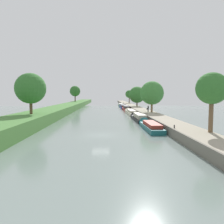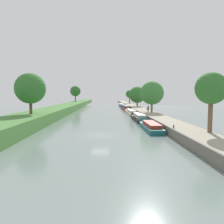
{
  "view_description": "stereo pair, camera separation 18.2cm",
  "coord_description": "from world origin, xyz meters",
  "px_view_note": "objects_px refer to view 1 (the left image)",
  "views": [
    {
      "loc": [
        0.69,
        -30.89,
        5.79
      ],
      "look_at": [
        2.44,
        28.19,
        1.0
      ],
      "focal_mm": 34.92,
      "sensor_mm": 36.0,
      "label": 1
    },
    {
      "loc": [
        0.87,
        -30.9,
        5.79
      ],
      "look_at": [
        2.44,
        28.19,
        1.0
      ],
      "focal_mm": 34.92,
      "sensor_mm": 36.0,
      "label": 2
    }
  ],
  "objects_px": {
    "mooring_bollard_far": "(124,103)",
    "narrowboat_red": "(126,108)",
    "narrowboat_blue": "(123,106)",
    "person_walking": "(148,108)",
    "park_bench": "(148,108)",
    "narrowboat_black": "(139,117)",
    "narrowboat_cream": "(131,112)",
    "narrowboat_teal": "(150,126)",
    "mooring_bollard_near": "(174,126)",
    "narrowboat_green": "(121,105)"
  },
  "relations": [
    {
      "from": "narrowboat_teal",
      "to": "mooring_bollard_far",
      "type": "height_order",
      "value": "mooring_bollard_far"
    },
    {
      "from": "mooring_bollard_near",
      "to": "mooring_bollard_far",
      "type": "distance_m",
      "value": 83.86
    },
    {
      "from": "narrowboat_blue",
      "to": "narrowboat_black",
      "type": "bearing_deg",
      "value": -89.98
    },
    {
      "from": "narrowboat_black",
      "to": "narrowboat_cream",
      "type": "height_order",
      "value": "narrowboat_black"
    },
    {
      "from": "narrowboat_cream",
      "to": "narrowboat_green",
      "type": "height_order",
      "value": "narrowboat_green"
    },
    {
      "from": "narrowboat_blue",
      "to": "narrowboat_green",
      "type": "distance_m",
      "value": 12.48
    },
    {
      "from": "mooring_bollard_near",
      "to": "narrowboat_teal",
      "type": "bearing_deg",
      "value": 106.16
    },
    {
      "from": "narrowboat_teal",
      "to": "narrowboat_green",
      "type": "height_order",
      "value": "narrowboat_green"
    },
    {
      "from": "narrowboat_blue",
      "to": "park_bench",
      "type": "height_order",
      "value": "park_bench"
    },
    {
      "from": "narrowboat_red",
      "to": "mooring_bollard_far",
      "type": "bearing_deg",
      "value": 86.85
    },
    {
      "from": "narrowboat_cream",
      "to": "mooring_bollard_near",
      "type": "distance_m",
      "value": 35.06
    },
    {
      "from": "narrowboat_red",
      "to": "narrowboat_blue",
      "type": "height_order",
      "value": "narrowboat_red"
    },
    {
      "from": "person_walking",
      "to": "park_bench",
      "type": "xyz_separation_m",
      "value": [
        1.33,
        7.57,
        -0.53
      ]
    },
    {
      "from": "narrowboat_black",
      "to": "narrowboat_red",
      "type": "bearing_deg",
      "value": 89.79
    },
    {
      "from": "narrowboat_red",
      "to": "park_bench",
      "type": "relative_size",
      "value": 8.94
    },
    {
      "from": "narrowboat_red",
      "to": "person_walking",
      "type": "height_order",
      "value": "person_walking"
    },
    {
      "from": "person_walking",
      "to": "narrowboat_red",
      "type": "bearing_deg",
      "value": 99.86
    },
    {
      "from": "narrowboat_teal",
      "to": "narrowboat_green",
      "type": "xyz_separation_m",
      "value": [
        0.07,
        71.72,
        0.03
      ]
    },
    {
      "from": "mooring_bollard_far",
      "to": "park_bench",
      "type": "distance_m",
      "value": 47.72
    },
    {
      "from": "narrowboat_blue",
      "to": "mooring_bollard_far",
      "type": "height_order",
      "value": "mooring_bollard_far"
    },
    {
      "from": "narrowboat_black",
      "to": "narrowboat_red",
      "type": "distance_m",
      "value": 31.18
    },
    {
      "from": "narrowboat_blue",
      "to": "park_bench",
      "type": "distance_m",
      "value": 30.19
    },
    {
      "from": "narrowboat_teal",
      "to": "mooring_bollard_far",
      "type": "bearing_deg",
      "value": 88.55
    },
    {
      "from": "park_bench",
      "to": "narrowboat_green",
      "type": "bearing_deg",
      "value": 97.06
    },
    {
      "from": "narrowboat_red",
      "to": "mooring_bollard_far",
      "type": "xyz_separation_m",
      "value": [
        1.82,
        33.05,
        0.73
      ]
    },
    {
      "from": "mooring_bollard_near",
      "to": "narrowboat_cream",
      "type": "bearing_deg",
      "value": 93.18
    },
    {
      "from": "narrowboat_cream",
      "to": "mooring_bollard_far",
      "type": "bearing_deg",
      "value": 87.72
    },
    {
      "from": "narrowboat_teal",
      "to": "narrowboat_black",
      "type": "height_order",
      "value": "narrowboat_black"
    },
    {
      "from": "narrowboat_black",
      "to": "person_walking",
      "type": "relative_size",
      "value": 7.8
    },
    {
      "from": "park_bench",
      "to": "narrowboat_red",
      "type": "bearing_deg",
      "value": 109.56
    },
    {
      "from": "park_bench",
      "to": "narrowboat_blue",
      "type": "bearing_deg",
      "value": 100.12
    },
    {
      "from": "narrowboat_green",
      "to": "person_walking",
      "type": "distance_m",
      "value": 49.93
    },
    {
      "from": "narrowboat_cream",
      "to": "person_walking",
      "type": "relative_size",
      "value": 9.67
    },
    {
      "from": "person_walking",
      "to": "park_bench",
      "type": "distance_m",
      "value": 7.7
    },
    {
      "from": "narrowboat_blue",
      "to": "park_bench",
      "type": "bearing_deg",
      "value": -79.88
    },
    {
      "from": "narrowboat_cream",
      "to": "narrowboat_blue",
      "type": "bearing_deg",
      "value": 90.01
    },
    {
      "from": "person_walking",
      "to": "narrowboat_teal",
      "type": "bearing_deg",
      "value": -100.25
    },
    {
      "from": "narrowboat_cream",
      "to": "narrowboat_red",
      "type": "height_order",
      "value": "narrowboat_red"
    },
    {
      "from": "narrowboat_black",
      "to": "mooring_bollard_near",
      "type": "relative_size",
      "value": 28.78
    },
    {
      "from": "narrowboat_red",
      "to": "mooring_bollard_near",
      "type": "bearing_deg",
      "value": -87.95
    },
    {
      "from": "narrowboat_cream",
      "to": "mooring_bollard_far",
      "type": "distance_m",
      "value": 48.91
    },
    {
      "from": "person_walking",
      "to": "mooring_bollard_far",
      "type": "bearing_deg",
      "value": 92.1
    },
    {
      "from": "person_walking",
      "to": "narrowboat_black",
      "type": "bearing_deg",
      "value": -113.61
    },
    {
      "from": "narrowboat_red",
      "to": "narrowboat_blue",
      "type": "relative_size",
      "value": 0.98
    },
    {
      "from": "narrowboat_blue",
      "to": "narrowboat_cream",
      "type": "bearing_deg",
      "value": -89.99
    },
    {
      "from": "mooring_bollard_far",
      "to": "narrowboat_red",
      "type": "bearing_deg",
      "value": -93.15
    },
    {
      "from": "narrowboat_cream",
      "to": "mooring_bollard_near",
      "type": "xyz_separation_m",
      "value": [
        1.94,
        -35.0,
        0.85
      ]
    },
    {
      "from": "narrowboat_black",
      "to": "mooring_bollard_far",
      "type": "xyz_separation_m",
      "value": [
        1.93,
        64.23,
        0.8
      ]
    },
    {
      "from": "narrowboat_teal",
      "to": "narrowboat_green",
      "type": "relative_size",
      "value": 0.98
    },
    {
      "from": "narrowboat_teal",
      "to": "narrowboat_cream",
      "type": "distance_m",
      "value": 28.28
    }
  ]
}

